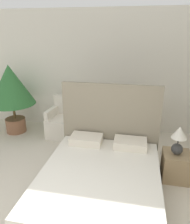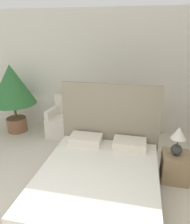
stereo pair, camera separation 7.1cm
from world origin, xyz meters
The scene contains 8 objects.
wall_back centered at (0.00, 3.88, 1.45)m, with size 10.00×0.06×2.90m.
bed centered at (0.51, 1.33, 0.30)m, with size 1.78×2.15×1.55m.
armchair_near_window_left centered at (-0.73, 3.17, 0.31)m, with size 0.71×0.67×0.95m.
armchair_near_window_right centered at (0.27, 3.17, 0.31)m, with size 0.69×0.66×0.95m.
potted_palm centered at (-1.98, 3.18, 1.14)m, with size 1.09×1.09×1.68m.
nightstand centered at (1.69, 2.01, 0.24)m, with size 0.44×0.44×0.48m.
table_lamp centered at (1.67, 1.99, 0.78)m, with size 0.25×0.25×0.50m.
side_table centered at (-0.23, 3.19, 0.25)m, with size 0.37×0.37×0.51m.
Camera 2 is at (1.03, -1.35, 2.40)m, focal length 35.00 mm.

